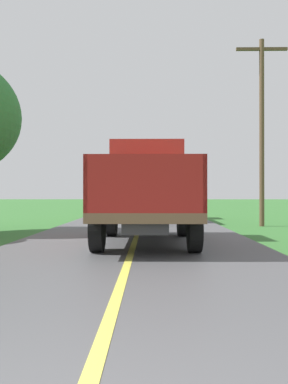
% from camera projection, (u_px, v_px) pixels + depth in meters
% --- Properties ---
extents(banana_truck_near, '(2.38, 5.82, 2.80)m').
position_uv_depth(banana_truck_near, '(147.00, 189.00, 11.43)').
color(banana_truck_near, '#2D2D30').
rests_on(banana_truck_near, road_surface).
extents(banana_truck_far, '(2.38, 5.81, 2.80)m').
position_uv_depth(banana_truck_far, '(154.00, 191.00, 21.34)').
color(banana_truck_far, '#2D2D30').
rests_on(banana_truck_far, road_surface).
extents(utility_pole_roadside, '(2.11, 0.20, 7.73)m').
position_uv_depth(utility_pole_roadside, '(262.00, 125.00, 17.04)').
color(utility_pole_roadside, brown).
rests_on(utility_pole_roadside, ground).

